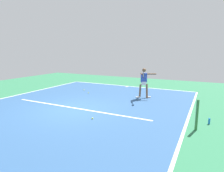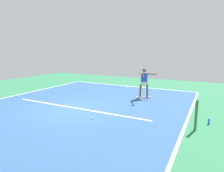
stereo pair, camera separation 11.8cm
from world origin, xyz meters
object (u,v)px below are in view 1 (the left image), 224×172
Objects in this scene: net_post at (197,115)px; tennis_ball_near_player at (88,93)px; water_bottle at (209,121)px; tennis_player at (144,81)px; tennis_ball_near_service_line at (92,118)px; tennis_ball_far_corner at (84,90)px.

net_post reaches higher than tennis_ball_near_player.
water_bottle is at bearing 161.02° from tennis_ball_near_player.
tennis_player is 7.89× the size of water_bottle.
tennis_ball_near_service_line is at bearing 125.68° from tennis_ball_near_player.
tennis_ball_far_corner is at bearing -38.65° from tennis_ball_near_player.
tennis_ball_far_corner and tennis_ball_near_service_line have the same top height.
net_post reaches higher than tennis_ball_far_corner.
tennis_ball_far_corner is 5.84m from tennis_ball_near_service_line.
net_post is 4.77m from tennis_player.
tennis_player is 4.53m from tennis_ball_near_service_line.
tennis_ball_far_corner is 8.35m from water_bottle.
net_post is 0.62× the size of tennis_player.
net_post is at bearing 152.37° from tennis_ball_far_corner.
tennis_ball_far_corner and tennis_ball_near_player have the same top height.
tennis_player reaches higher than tennis_ball_far_corner.
net_post is 16.21× the size of tennis_ball_far_corner.
tennis_ball_far_corner is 1.01m from tennis_ball_near_player.
tennis_ball_near_service_line is (-2.83, 3.94, 0.00)m from tennis_ball_near_player.
tennis_player is at bearing 177.23° from tennis_ball_far_corner.
tennis_ball_far_corner is 1.00× the size of tennis_ball_near_player.
tennis_player is at bearing -39.39° from water_bottle.
water_bottle is at bearing -159.64° from tennis_ball_near_service_line.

